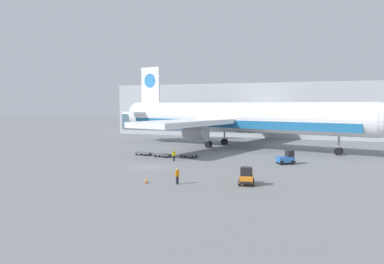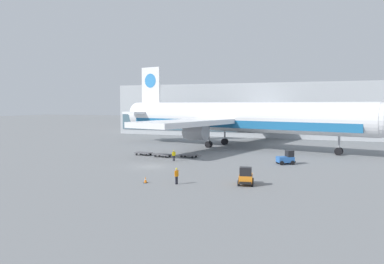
# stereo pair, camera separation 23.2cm
# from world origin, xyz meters

# --- Properties ---
(ground_plane) EXTENTS (400.00, 400.00, 0.00)m
(ground_plane) POSITION_xyz_m (0.00, 0.00, 0.00)
(ground_plane) COLOR slate
(terminal_building) EXTENTS (90.00, 18.20, 14.00)m
(terminal_building) POSITION_xyz_m (9.56, 57.86, 6.99)
(terminal_building) COLOR #B2B7BC
(terminal_building) RESTS_ON ground_plane
(airplane_main) EXTENTS (57.18, 48.55, 17.00)m
(airplane_main) POSITION_xyz_m (4.31, 26.48, 5.84)
(airplane_main) COLOR white
(airplane_main) RESTS_ON ground_plane
(baggage_tug_foreground) EXTENTS (2.03, 2.67, 2.00)m
(baggage_tug_foreground) POSITION_xyz_m (14.97, -6.95, 0.88)
(baggage_tug_foreground) COLOR orange
(baggage_tug_foreground) RESTS_ON ground_plane
(baggage_tug_mid) EXTENTS (2.82, 2.54, 2.00)m
(baggage_tug_mid) POSITION_xyz_m (17.26, 8.74, 0.88)
(baggage_tug_mid) COLOR #2D66B7
(baggage_tug_mid) RESTS_ON ground_plane
(baggage_dolly_lead) EXTENTS (3.76, 1.75, 0.48)m
(baggage_dolly_lead) POSITION_xyz_m (-6.39, 9.66, 0.39)
(baggage_dolly_lead) COLOR #56565B
(baggage_dolly_lead) RESTS_ON ground_plane
(baggage_dolly_second) EXTENTS (3.76, 1.75, 0.48)m
(baggage_dolly_second) POSITION_xyz_m (-2.46, 8.88, 0.39)
(baggage_dolly_second) COLOR #56565B
(baggage_dolly_second) RESTS_ON ground_plane
(baggage_dolly_third) EXTENTS (3.76, 1.75, 0.48)m
(baggage_dolly_third) POSITION_xyz_m (1.68, 9.98, 0.39)
(baggage_dolly_third) COLOR #56565B
(baggage_dolly_third) RESTS_ON ground_plane
(ground_crew_near) EXTENTS (0.34, 0.53, 1.77)m
(ground_crew_near) POSITION_xyz_m (7.94, -9.27, 1.05)
(ground_crew_near) COLOR black
(ground_crew_near) RESTS_ON ground_plane
(ground_crew_far) EXTENTS (0.43, 0.43, 1.66)m
(ground_crew_far) POSITION_xyz_m (0.97, 5.64, 0.96)
(ground_crew_far) COLOR black
(ground_crew_far) RESTS_ON ground_plane
(traffic_cone_near) EXTENTS (0.40, 0.40, 0.71)m
(traffic_cone_near) POSITION_xyz_m (4.51, -9.91, 0.35)
(traffic_cone_near) COLOR black
(traffic_cone_near) RESTS_ON ground_plane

